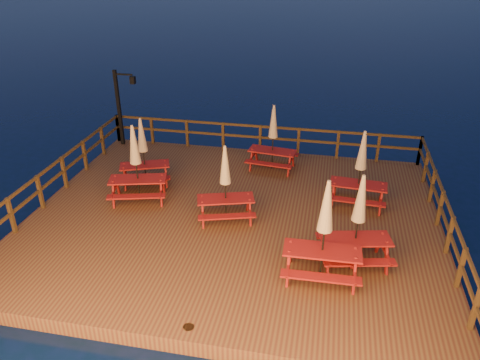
{
  "coord_description": "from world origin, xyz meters",
  "views": [
    {
      "loc": [
        2.54,
        -11.65,
        7.72
      ],
      "look_at": [
        0.07,
        0.6,
        1.31
      ],
      "focal_mm": 35.0,
      "sensor_mm": 36.0,
      "label": 1
    }
  ],
  "objects_px": {
    "picnic_table_0": "(358,219)",
    "picnic_table_2": "(273,137)",
    "picnic_table_1": "(361,168)",
    "lamp_post": "(122,101)"
  },
  "relations": [
    {
      "from": "picnic_table_0",
      "to": "picnic_table_2",
      "type": "distance_m",
      "value": 5.8
    },
    {
      "from": "lamp_post",
      "to": "picnic_table_2",
      "type": "height_order",
      "value": "lamp_post"
    },
    {
      "from": "picnic_table_0",
      "to": "picnic_table_2",
      "type": "xyz_separation_m",
      "value": [
        -2.78,
        5.09,
        -0.06
      ]
    },
    {
      "from": "picnic_table_1",
      "to": "picnic_table_2",
      "type": "distance_m",
      "value": 3.57
    },
    {
      "from": "picnic_table_1",
      "to": "picnic_table_2",
      "type": "height_order",
      "value": "picnic_table_1"
    },
    {
      "from": "lamp_post",
      "to": "picnic_table_1",
      "type": "bearing_deg",
      "value": -19.24
    },
    {
      "from": "picnic_table_0",
      "to": "picnic_table_1",
      "type": "height_order",
      "value": "picnic_table_0"
    },
    {
      "from": "picnic_table_0",
      "to": "picnic_table_1",
      "type": "bearing_deg",
      "value": 75.15
    },
    {
      "from": "lamp_post",
      "to": "picnic_table_2",
      "type": "distance_m",
      "value": 6.17
    },
    {
      "from": "picnic_table_2",
      "to": "picnic_table_0",
      "type": "bearing_deg",
      "value": -54.27
    }
  ]
}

